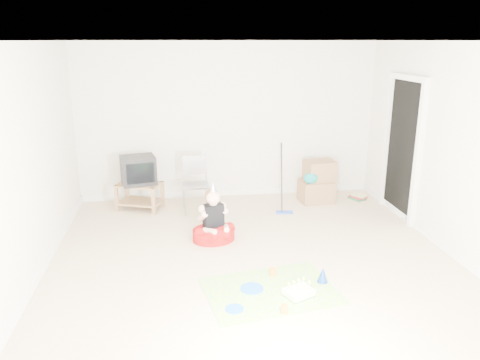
{
  "coord_description": "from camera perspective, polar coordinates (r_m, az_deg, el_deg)",
  "views": [
    {
      "loc": [
        -0.9,
        -5.23,
        2.61
      ],
      "look_at": [
        -0.1,
        0.4,
        0.9
      ],
      "focal_mm": 35.0,
      "sensor_mm": 36.0,
      "label": 1
    }
  ],
  "objects": [
    {
      "name": "ground",
      "position": [
        5.91,
        1.52,
        -9.46
      ],
      "size": [
        5.0,
        5.0,
        0.0
      ],
      "primitive_type": "plane",
      "color": "beige",
      "rests_on": "ground"
    },
    {
      "name": "doorway_recess",
      "position": [
        7.43,
        19.22,
        3.48
      ],
      "size": [
        0.02,
        0.9,
        2.05
      ],
      "primitive_type": "cube",
      "color": "black",
      "rests_on": "ground"
    },
    {
      "name": "tv_stand",
      "position": [
        7.63,
        -12.12,
        -1.64
      ],
      "size": [
        0.79,
        0.65,
        0.43
      ],
      "color": "olive",
      "rests_on": "ground"
    },
    {
      "name": "crt_tv",
      "position": [
        7.51,
        -12.3,
        1.2
      ],
      "size": [
        0.59,
        0.53,
        0.44
      ],
      "primitive_type": "cube",
      "rotation": [
        0.0,
        0.0,
        0.22
      ],
      "color": "black",
      "rests_on": "tv_stand"
    },
    {
      "name": "folding_chair",
      "position": [
        7.32,
        -5.42,
        -0.62
      ],
      "size": [
        0.41,
        0.4,
        0.9
      ],
      "color": "gray",
      "rests_on": "ground"
    },
    {
      "name": "cardboard_boxes",
      "position": [
        7.9,
        9.41,
        -0.26
      ],
      "size": [
        0.59,
        0.47,
        0.69
      ],
      "color": "#976C49",
      "rests_on": "ground"
    },
    {
      "name": "floor_mop",
      "position": [
        7.3,
        5.49,
        -2.11
      ],
      "size": [
        0.27,
        0.36,
        1.06
      ],
      "color": "blue",
      "rests_on": "ground"
    },
    {
      "name": "book_pile",
      "position": [
        8.24,
        14.16,
        -1.97
      ],
      "size": [
        0.28,
        0.31,
        0.09
      ],
      "color": "#246D37",
      "rests_on": "ground"
    },
    {
      "name": "seated_woman",
      "position": [
        6.35,
        -3.24,
        -5.77
      ],
      "size": [
        0.72,
        0.72,
        0.83
      ],
      "color": "#AE1010",
      "rests_on": "ground"
    },
    {
      "name": "party_mat",
      "position": [
        5.21,
        3.72,
        -13.32
      ],
      "size": [
        1.54,
        1.22,
        0.01
      ],
      "primitive_type": "cube",
      "rotation": [
        0.0,
        0.0,
        0.17
      ],
      "color": "#F2339B",
      "rests_on": "ground"
    },
    {
      "name": "birthday_cake",
      "position": [
        5.13,
        7.17,
        -13.47
      ],
      "size": [
        0.35,
        0.33,
        0.14
      ],
      "color": "white",
      "rests_on": "party_mat"
    },
    {
      "name": "blue_plate_near",
      "position": [
        5.22,
        1.46,
        -13.08
      ],
      "size": [
        0.32,
        0.32,
        0.01
      ],
      "primitive_type": "cylinder",
      "rotation": [
        0.0,
        0.0,
        0.33
      ],
      "color": "blue",
      "rests_on": "party_mat"
    },
    {
      "name": "blue_plate_far",
      "position": [
        4.88,
        -0.69,
        -15.44
      ],
      "size": [
        0.2,
        0.2,
        0.01
      ],
      "primitive_type": "cylinder",
      "rotation": [
        0.0,
        0.0,
        -0.04
      ],
      "color": "blue",
      "rests_on": "party_mat"
    },
    {
      "name": "orange_cup_near",
      "position": [
        5.49,
        3.98,
        -11.13
      ],
      "size": [
        0.08,
        0.08,
        0.08
      ],
      "primitive_type": "cylinder",
      "rotation": [
        0.0,
        0.0,
        0.17
      ],
      "color": "orange",
      "rests_on": "party_mat"
    },
    {
      "name": "orange_cup_far",
      "position": [
        4.83,
        5.4,
        -15.38
      ],
      "size": [
        0.08,
        0.08,
        0.09
      ],
      "primitive_type": "cylinder",
      "rotation": [
        0.0,
        0.0,
        -0.08
      ],
      "color": "orange",
      "rests_on": "party_mat"
    },
    {
      "name": "blue_party_hat",
      "position": [
        5.4,
        10.05,
        -11.3
      ],
      "size": [
        0.13,
        0.13,
        0.18
      ],
      "primitive_type": "cone",
      "rotation": [
        0.0,
        0.0,
        0.07
      ],
      "color": "#16409F",
      "rests_on": "party_mat"
    }
  ]
}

